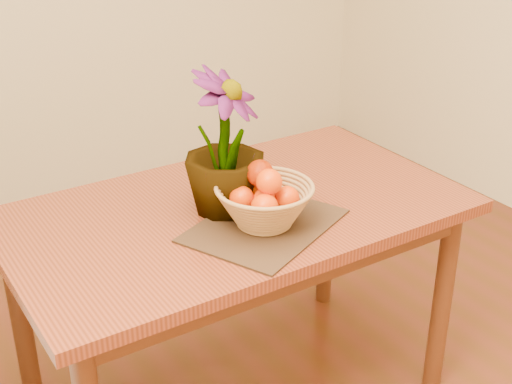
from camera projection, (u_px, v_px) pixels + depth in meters
table at (236, 231)px, 2.22m from camera, size 1.40×0.80×0.75m
placemat at (264, 225)px, 2.07m from camera, size 0.54×0.48×0.01m
wicker_basket at (264, 207)px, 2.04m from camera, size 0.29×0.29×0.12m
orange_pile at (264, 189)px, 2.02m from camera, size 0.18×0.19×0.14m
potted_plant at (225, 144)px, 2.07m from camera, size 0.34×0.34×0.44m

